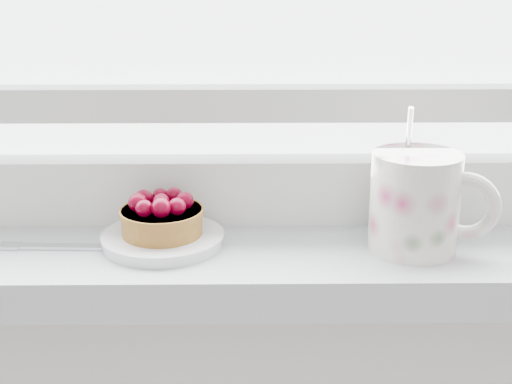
{
  "coord_description": "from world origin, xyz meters",
  "views": [
    {
      "loc": [
        -0.0,
        1.22,
        1.22
      ],
      "look_at": [
        0.01,
        1.88,
        1.0
      ],
      "focal_mm": 50.0,
      "sensor_mm": 36.0,
      "label": 1
    }
  ],
  "objects_px": {
    "saucer": "(163,239)",
    "floral_mug": "(418,200)",
    "fork": "(100,247)",
    "raspberry_tart": "(162,216)"
  },
  "relations": [
    {
      "from": "saucer",
      "to": "raspberry_tart",
      "type": "relative_size",
      "value": 1.47
    },
    {
      "from": "floral_mug",
      "to": "fork",
      "type": "bearing_deg",
      "value": 179.25
    },
    {
      "from": "floral_mug",
      "to": "fork",
      "type": "height_order",
      "value": "floral_mug"
    },
    {
      "from": "saucer",
      "to": "fork",
      "type": "distance_m",
      "value": 0.06
    },
    {
      "from": "saucer",
      "to": "fork",
      "type": "relative_size",
      "value": 0.6
    },
    {
      "from": "saucer",
      "to": "raspberry_tart",
      "type": "xyz_separation_m",
      "value": [
        -0.0,
        -0.0,
        0.02
      ]
    },
    {
      "from": "raspberry_tart",
      "to": "floral_mug",
      "type": "relative_size",
      "value": 0.6
    },
    {
      "from": "saucer",
      "to": "raspberry_tart",
      "type": "bearing_deg",
      "value": -150.41
    },
    {
      "from": "floral_mug",
      "to": "raspberry_tart",
      "type": "bearing_deg",
      "value": 176.77
    },
    {
      "from": "saucer",
      "to": "floral_mug",
      "type": "distance_m",
      "value": 0.26
    }
  ]
}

